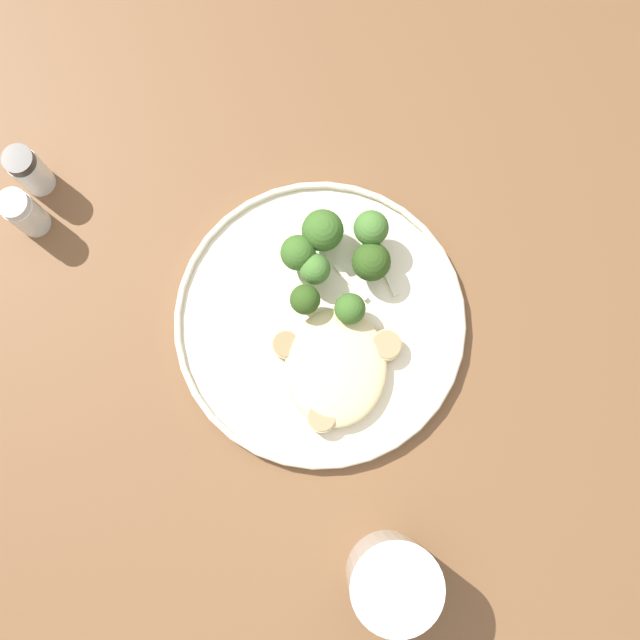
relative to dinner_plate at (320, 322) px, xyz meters
The scene contains 20 objects.
ground 0.75m from the dinner_plate, behind, with size 6.00×6.00×0.00m, color #2D2B28.
wooden_dining_table 0.10m from the dinner_plate, behind, with size 1.40×1.00×0.74m.
dinner_plate is the anchor object (origin of this frame).
noodle_bed 0.05m from the dinner_plate, 158.99° to the right, with size 0.12×0.10×0.03m.
seared_scallop_rear_pale 0.06m from the dinner_plate, 125.82° to the right, with size 0.03×0.03×0.01m.
seared_scallop_front_small 0.10m from the dinner_plate, behind, with size 0.03×0.03×0.02m.
seared_scallop_half_hidden 0.04m from the dinner_plate, 129.64° to the left, with size 0.03×0.03×0.01m.
seared_scallop_right_edge 0.07m from the dinner_plate, 108.63° to the right, with size 0.03×0.03×0.02m.
broccoli_floret_small_sprig 0.05m from the dinner_plate, ahead, with size 0.03×0.03×0.04m.
broccoli_floret_left_leaning 0.09m from the dinner_plate, ahead, with size 0.04×0.04×0.05m.
broccoli_floret_front_edge 0.04m from the dinner_plate, 72.54° to the right, with size 0.03×0.03×0.05m.
broccoli_floret_split_head 0.07m from the dinner_plate, 21.62° to the left, with size 0.03×0.03×0.05m.
broccoli_floret_rear_charred 0.08m from the dinner_plate, 39.91° to the right, with size 0.04×0.04×0.05m.
broccoli_floret_center_pile 0.11m from the dinner_plate, 27.31° to the right, with size 0.03×0.03×0.06m.
broccoli_floret_beside_noodles 0.04m from the dinner_plate, 45.77° to the left, with size 0.03×0.03×0.05m.
onion_sliver_long_sliver 0.08m from the dinner_plate, 50.28° to the right, with size 0.05×0.01×0.00m, color silver.
onion_sliver_short_strip 0.05m from the dinner_plate, 34.73° to the right, with size 0.05×0.01×0.00m, color silver.
water_glass 0.25m from the dinner_plate, 162.19° to the right, with size 0.08×0.08×0.10m.
salt_shaker 0.31m from the dinner_plate, 73.10° to the left, with size 0.03×0.03×0.07m.
pepper_shaker 0.33m from the dinner_plate, 65.70° to the left, with size 0.03×0.03×0.07m.
Camera 1 is at (-0.08, -0.01, 1.53)m, focal length 44.76 mm.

